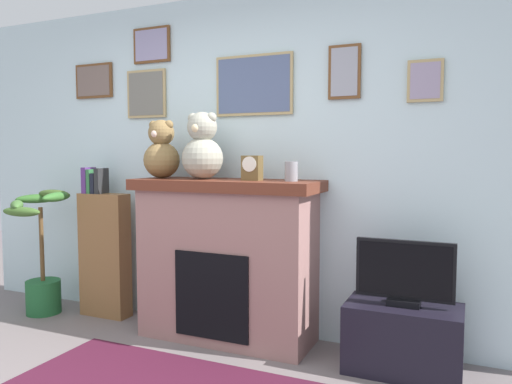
# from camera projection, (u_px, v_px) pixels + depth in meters

# --- Properties ---
(back_wall) EXTENTS (5.20, 0.15, 2.60)m
(back_wall) POSITION_uv_depth(u_px,v_px,m) (235.00, 163.00, 3.87)
(back_wall) COLOR silver
(back_wall) RESTS_ON ground_plane
(fireplace) EXTENTS (1.40, 0.54, 1.19)m
(fireplace) POSITION_uv_depth(u_px,v_px,m) (227.00, 259.00, 3.62)
(fireplace) COLOR #946864
(fireplace) RESTS_ON ground_plane
(bookshelf) EXTENTS (0.44, 0.16, 1.27)m
(bookshelf) POSITION_uv_depth(u_px,v_px,m) (104.00, 251.00, 4.14)
(bookshelf) COLOR brown
(bookshelf) RESTS_ON ground_plane
(potted_plant) EXTENTS (0.55, 0.58, 1.07)m
(potted_plant) POSITION_uv_depth(u_px,v_px,m) (41.00, 261.00, 4.21)
(potted_plant) COLOR #1E592D
(potted_plant) RESTS_ON ground_plane
(tv_stand) EXTENTS (0.71, 0.40, 0.43)m
(tv_stand) POSITION_uv_depth(u_px,v_px,m) (403.00, 339.00, 3.08)
(tv_stand) COLOR black
(tv_stand) RESTS_ON ground_plane
(television) EXTENTS (0.60, 0.14, 0.41)m
(television) POSITION_uv_depth(u_px,v_px,m) (404.00, 274.00, 3.05)
(television) COLOR black
(television) RESTS_ON tv_stand
(candle_jar) EXTENTS (0.09, 0.09, 0.14)m
(candle_jar) POSITION_uv_depth(u_px,v_px,m) (291.00, 171.00, 3.35)
(candle_jar) COLOR gray
(candle_jar) RESTS_ON fireplace
(mantel_clock) EXTENTS (0.13, 0.10, 0.18)m
(mantel_clock) POSITION_uv_depth(u_px,v_px,m) (252.00, 168.00, 3.46)
(mantel_clock) COLOR brown
(mantel_clock) RESTS_ON fireplace
(teddy_bear_brown) EXTENTS (0.28, 0.28, 0.45)m
(teddy_bear_brown) POSITION_uv_depth(u_px,v_px,m) (161.00, 152.00, 3.76)
(teddy_bear_brown) COLOR olive
(teddy_bear_brown) RESTS_ON fireplace
(teddy_bear_cream) EXTENTS (0.31, 0.31, 0.50)m
(teddy_bear_cream) POSITION_uv_depth(u_px,v_px,m) (202.00, 149.00, 3.62)
(teddy_bear_cream) COLOR #A09E8D
(teddy_bear_cream) RESTS_ON fireplace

